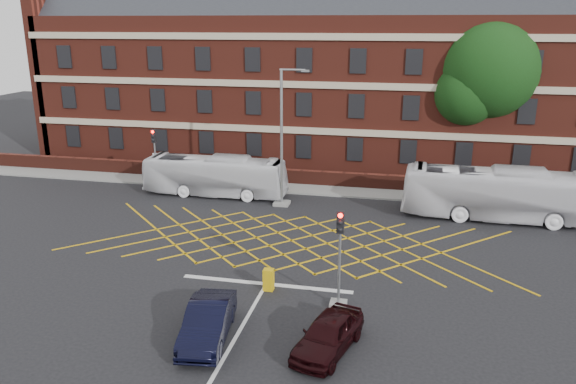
% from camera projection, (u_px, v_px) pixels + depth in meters
% --- Properties ---
extents(ground, '(120.00, 120.00, 0.00)m').
position_uv_depth(ground, '(283.00, 255.00, 29.03)').
color(ground, black).
rests_on(ground, ground).
extents(victorian_building, '(51.00, 12.17, 20.40)m').
position_uv_depth(victorian_building, '(344.00, 68.00, 47.26)').
color(victorian_building, maroon).
rests_on(victorian_building, ground).
extents(boundary_wall, '(56.00, 0.50, 1.10)m').
position_uv_depth(boundary_wall, '(323.00, 179.00, 41.02)').
color(boundary_wall, '#481B13').
rests_on(boundary_wall, ground).
extents(far_pavement, '(60.00, 3.00, 0.12)m').
position_uv_depth(far_pavement, '(320.00, 189.00, 40.23)').
color(far_pavement, slate).
rests_on(far_pavement, ground).
extents(box_junction_hatching, '(8.22, 8.22, 0.02)m').
position_uv_depth(box_junction_hatching, '(291.00, 240.00, 30.90)').
color(box_junction_hatching, '#CC990C').
rests_on(box_junction_hatching, ground).
extents(stop_line, '(8.00, 0.30, 0.02)m').
position_uv_depth(stop_line, '(266.00, 284.00, 25.76)').
color(stop_line, silver).
rests_on(stop_line, ground).
extents(centre_line, '(0.15, 14.00, 0.02)m').
position_uv_depth(centre_line, '(220.00, 365.00, 19.69)').
color(centre_line, silver).
rests_on(centre_line, ground).
extents(bus_left, '(9.94, 2.41, 2.76)m').
position_uv_depth(bus_left, '(215.00, 176.00, 38.63)').
color(bus_left, white).
rests_on(bus_left, ground).
extents(bus_right, '(11.50, 3.03, 3.18)m').
position_uv_depth(bus_right, '(499.00, 194.00, 33.82)').
color(bus_right, silver).
rests_on(bus_right, ground).
extents(car_navy, '(2.09, 4.49, 1.43)m').
position_uv_depth(car_navy, '(208.00, 322.00, 21.15)').
color(car_navy, black).
rests_on(car_navy, ground).
extents(car_maroon, '(2.60, 4.23, 1.34)m').
position_uv_depth(car_maroon, '(328.00, 334.00, 20.39)').
color(car_maroon, black).
rests_on(car_maroon, ground).
extents(deciduous_tree, '(7.51, 7.22, 11.85)m').
position_uv_depth(deciduous_tree, '(487.00, 77.00, 40.69)').
color(deciduous_tree, black).
rests_on(deciduous_tree, ground).
extents(traffic_light_near, '(0.70, 0.70, 4.27)m').
position_uv_depth(traffic_light_near, '(339.00, 268.00, 23.24)').
color(traffic_light_near, slate).
rests_on(traffic_light_near, ground).
extents(traffic_light_far, '(0.70, 0.70, 4.27)m').
position_uv_depth(traffic_light_far, '(156.00, 164.00, 40.28)').
color(traffic_light_far, slate).
rests_on(traffic_light_far, ground).
extents(street_lamp, '(2.25, 1.00, 8.80)m').
position_uv_depth(street_lamp, '(283.00, 160.00, 36.05)').
color(street_lamp, slate).
rests_on(street_lamp, ground).
extents(direction_signs, '(1.10, 0.16, 2.20)m').
position_uv_depth(direction_signs, '(160.00, 163.00, 42.11)').
color(direction_signs, gray).
rests_on(direction_signs, ground).
extents(utility_cabinet, '(0.45, 0.39, 1.00)m').
position_uv_depth(utility_cabinet, '(269.00, 280.00, 25.07)').
color(utility_cabinet, gold).
rests_on(utility_cabinet, ground).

